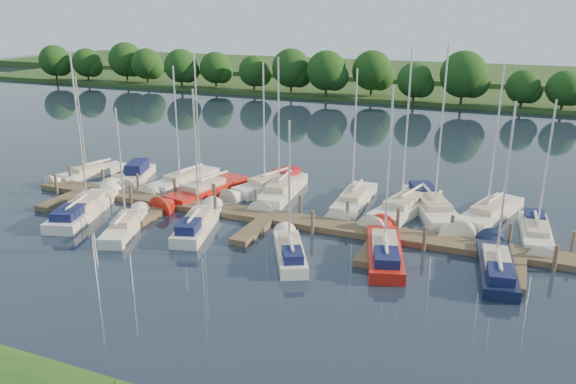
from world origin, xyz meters
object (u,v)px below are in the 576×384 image
at_px(sailboat_n_0, 89,174).
at_px(motorboat, 137,176).
at_px(dock, 266,220).
at_px(sailboat_s_2, 198,225).
at_px(sailboat_n_5, 280,194).

xyz_separation_m(sailboat_n_0, motorboat, (4.46, 0.83, 0.12)).
bearing_deg(dock, sailboat_s_2, -141.12).
bearing_deg(dock, sailboat_n_0, 167.72).
bearing_deg(sailboat_s_2, motorboat, 128.62).
bearing_deg(motorboat, sailboat_s_2, 124.51).
height_order(dock, motorboat, motorboat).
height_order(sailboat_n_0, sailboat_n_5, sailboat_n_5).
height_order(dock, sailboat_n_0, sailboat_n_0).
height_order(sailboat_n_0, sailboat_s_2, sailboat_s_2).
xyz_separation_m(dock, motorboat, (-14.47, 4.96, 0.19)).
relative_size(motorboat, sailboat_n_5, 0.53).
bearing_deg(sailboat_n_5, motorboat, -2.87).
bearing_deg(sailboat_n_0, sailboat_s_2, 171.85).
bearing_deg(sailboat_n_5, sailboat_s_2, 69.46).
distance_m(sailboat_n_0, sailboat_s_2, 16.84).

